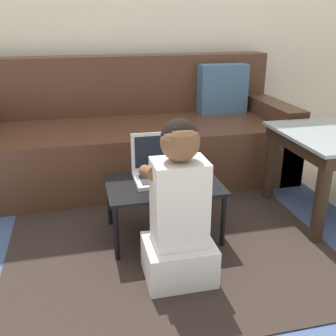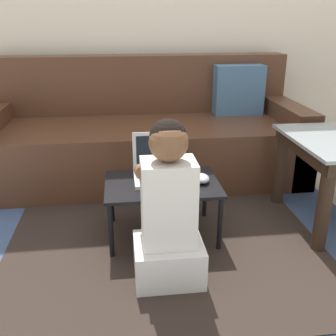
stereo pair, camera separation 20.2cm
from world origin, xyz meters
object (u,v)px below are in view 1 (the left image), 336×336
(computer_mouse, at_px, (202,177))
(laptop_desk, at_px, (163,189))
(couch, at_px, (133,138))
(person_seated, at_px, (179,213))
(laptop, at_px, (160,172))

(computer_mouse, bearing_deg, laptop_desk, 175.12)
(couch, distance_m, computer_mouse, 0.94)
(computer_mouse, bearing_deg, person_seated, -121.93)
(laptop, distance_m, computer_mouse, 0.22)
(laptop, bearing_deg, person_seated, -90.99)
(computer_mouse, height_order, person_seated, person_seated)
(laptop, bearing_deg, computer_mouse, -19.87)
(couch, relative_size, laptop_desk, 3.79)
(laptop_desk, bearing_deg, couch, 91.28)
(computer_mouse, xyz_separation_m, person_seated, (-0.22, -0.35, -0.00))
(couch, relative_size, laptop, 8.20)
(couch, xyz_separation_m, laptop_desk, (0.02, -0.89, -0.01))
(couch, distance_m, laptop_desk, 0.89)
(computer_mouse, distance_m, person_seated, 0.41)
(laptop_desk, bearing_deg, person_seated, -92.16)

